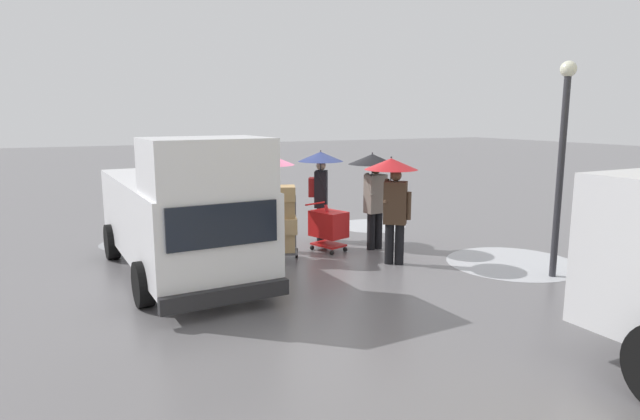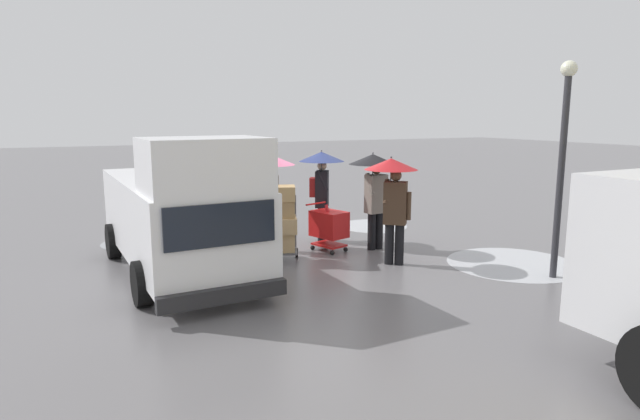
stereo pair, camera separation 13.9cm
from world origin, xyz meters
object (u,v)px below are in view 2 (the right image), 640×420
Objects in this scene: hand_dolly_boxes at (285,220)px; pedestrian_black_side at (321,175)px; shopping_cart_vendor at (329,225)px; pedestrian_far_side at (393,185)px; pedestrian_pink_side at (269,180)px; pedestrian_white_side at (374,178)px; street_lamp at (563,148)px; cargo_van_parked_right at (181,212)px.

pedestrian_black_side reaches higher than hand_dolly_boxes.
pedestrian_black_side is (-0.23, -0.87, 1.00)m from shopping_cart_vendor.
pedestrian_pink_side is at bearing -47.56° from pedestrian_far_side.
pedestrian_white_side is at bearing 162.14° from shopping_cart_vendor.
street_lamp is (-2.63, 4.37, 0.80)m from pedestrian_black_side.
pedestrian_pink_side is at bearing -44.98° from street_lamp.
pedestrian_black_side is 0.56× the size of street_lamp.
pedestrian_far_side is (-1.84, 2.01, 0.01)m from pedestrian_pink_side.
pedestrian_white_side is 1.00× the size of pedestrian_far_side.
pedestrian_pink_side is 0.56× the size of street_lamp.
cargo_van_parked_right is at bearing 7.58° from shopping_cart_vendor.
shopping_cart_vendor is 1.64m from pedestrian_pink_side.
pedestrian_far_side is (0.28, 1.17, 0.00)m from pedestrian_white_side.
shopping_cart_vendor is 1.28m from hand_dolly_boxes.
cargo_van_parked_right is 2.08m from hand_dolly_boxes.
hand_dolly_boxes is at bearing -30.55° from pedestrian_far_side.
street_lamp reaches higher than shopping_cart_vendor.
hand_dolly_boxes reaches higher than shopping_cart_vendor.
pedestrian_black_side is 1.00× the size of pedestrian_far_side.
pedestrian_far_side is (-1.84, 1.09, 0.73)m from hand_dolly_boxes.
shopping_cart_vendor is 0.49× the size of pedestrian_black_side.
cargo_van_parked_right is 3.32m from shopping_cart_vendor.
pedestrian_pink_side reaches higher than hand_dolly_boxes.
pedestrian_pink_side and pedestrian_white_side have the same top height.
pedestrian_pink_side is 1.00× the size of pedestrian_far_side.
pedestrian_pink_side is at bearing -24.42° from shopping_cart_vendor.
cargo_van_parked_right is 2.53× the size of pedestrian_far_side.
cargo_van_parked_right reaches higher than hand_dolly_boxes.
hand_dolly_boxes is 0.72× the size of pedestrian_white_side.
shopping_cart_vendor is at bearing 75.18° from pedestrian_black_side.
pedestrian_pink_side is at bearing 13.44° from pedestrian_black_side.
street_lamp is at bearing 137.37° from pedestrian_far_side.
shopping_cart_vendor is at bearing -50.76° from street_lamp.
street_lamp is at bearing 121.01° from pedestrian_black_side.
cargo_van_parked_right reaches higher than shopping_cart_vendor.
hand_dolly_boxes is at bearing -178.84° from cargo_van_parked_right.
pedestrian_far_side is at bearing 100.33° from pedestrian_black_side.
pedestrian_white_side is at bearing -103.49° from pedestrian_far_side.
pedestrian_white_side reaches higher than shopping_cart_vendor.
street_lamp reaches higher than cargo_van_parked_right.
pedestrian_pink_side is 2.28m from pedestrian_white_side.
shopping_cart_vendor is at bearing 155.58° from pedestrian_pink_side.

